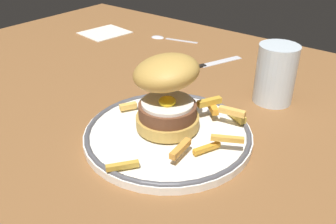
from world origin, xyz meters
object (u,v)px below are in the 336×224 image
(dinner_plate, at_px, (168,133))
(burger, at_px, (167,91))
(napkin, at_px, (105,32))
(knife, at_px, (203,65))
(spoon, at_px, (163,37))
(water_glass, at_px, (275,77))

(dinner_plate, xyz_separation_m, burger, (-0.01, 0.01, 0.06))
(dinner_plate, bearing_deg, napkin, 146.97)
(knife, distance_m, napkin, 0.35)
(knife, relative_size, spoon, 1.30)
(water_glass, bearing_deg, knife, 162.68)
(water_glass, relative_size, napkin, 0.88)
(knife, xyz_separation_m, spoon, (-0.19, 0.09, 0.00))
(dinner_plate, height_order, napkin, dinner_plate)
(napkin, bearing_deg, burger, -32.68)
(burger, height_order, knife, burger)
(water_glass, height_order, knife, water_glass)
(knife, bearing_deg, water_glass, -17.32)
(dinner_plate, relative_size, knife, 1.48)
(water_glass, xyz_separation_m, napkin, (-0.54, 0.09, -0.04))
(burger, distance_m, knife, 0.29)
(dinner_plate, distance_m, burger, 0.07)
(burger, height_order, napkin, burger)
(dinner_plate, xyz_separation_m, napkin, (-0.47, 0.30, -0.01))
(dinner_plate, distance_m, knife, 0.30)
(water_glass, distance_m, spoon, 0.41)
(dinner_plate, distance_m, spoon, 0.48)
(burger, bearing_deg, napkin, 147.32)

